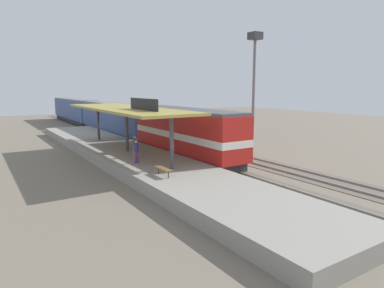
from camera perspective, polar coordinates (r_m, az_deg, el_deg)
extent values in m
plane|color=#706656|center=(33.83, -0.28, -1.54)|extent=(120.00, 120.00, 0.00)
cube|color=#5F5649|center=(32.81, -3.22, -1.86)|extent=(3.20, 110.00, 0.04)
cube|color=gray|center=(32.46, -4.33, -1.89)|extent=(0.10, 110.00, 0.16)
cube|color=gray|center=(33.15, -2.14, -1.63)|extent=(0.10, 110.00, 0.16)
cube|color=#5F5649|center=(35.26, 3.29, -1.07)|extent=(3.20, 110.00, 0.04)
cube|color=gray|center=(34.84, 2.33, -1.09)|extent=(0.10, 110.00, 0.16)
cube|color=gray|center=(35.67, 4.23, -0.86)|extent=(0.10, 110.00, 0.16)
cube|color=gray|center=(30.77, -10.71, -1.95)|extent=(6.00, 44.00, 0.90)
cylinder|color=#47474C|center=(23.25, -3.41, 0.17)|extent=(0.28, 0.28, 3.60)
cylinder|color=#47474C|center=(30.41, -10.84, 2.21)|extent=(0.28, 0.28, 3.60)
cylinder|color=#47474C|center=(37.91, -15.39, 3.44)|extent=(0.28, 0.28, 3.60)
cube|color=#A38E3D|center=(30.24, -10.95, 5.78)|extent=(5.20, 18.00, 0.20)
cube|color=black|center=(26.90, -8.10, 6.60)|extent=(0.12, 4.80, 0.90)
cylinder|color=#333338|center=(21.17, -3.97, -5.16)|extent=(0.07, 0.07, 0.42)
cylinder|color=#333338|center=(22.29, -5.59, -4.44)|extent=(0.07, 0.07, 0.42)
cube|color=brown|center=(21.67, -4.81, -4.15)|extent=(0.44, 1.70, 0.08)
cube|color=#28282D|center=(30.73, -1.06, -1.69)|extent=(2.60, 13.60, 0.70)
cube|color=red|center=(30.39, -1.08, 2.20)|extent=(2.90, 14.40, 3.50)
cube|color=#4C4C51|center=(30.21, -1.09, 5.72)|extent=(2.78, 14.11, 0.24)
cube|color=silver|center=(30.43, -1.08, 1.71)|extent=(2.93, 14.43, 0.56)
cube|color=#28282D|center=(46.82, -12.73, 1.93)|extent=(2.60, 19.20, 0.70)
cube|color=#384C84|center=(46.61, -12.82, 4.37)|extent=(2.90, 20.00, 3.30)
cube|color=slate|center=(46.49, -12.90, 6.54)|extent=(2.78, 19.60, 0.24)
cube|color=#28282D|center=(66.64, -18.92, 3.82)|extent=(2.60, 19.20, 0.70)
cube|color=#384C84|center=(66.49, -19.02, 5.54)|extent=(2.90, 20.00, 3.30)
cube|color=slate|center=(66.41, -19.10, 7.06)|extent=(2.78, 19.60, 0.24)
cylinder|color=slate|center=(34.73, 10.23, 7.74)|extent=(0.28, 0.28, 11.00)
cube|color=#333338|center=(35.06, 10.52, 17.34)|extent=(1.10, 1.10, 0.70)
cylinder|color=#663375|center=(25.50, -9.43, -2.27)|extent=(0.16, 0.16, 0.84)
cylinder|color=#663375|center=(25.57, -9.06, -2.23)|extent=(0.16, 0.16, 0.84)
cylinder|color=navy|center=(25.40, -9.29, -0.62)|extent=(0.34, 0.34, 0.64)
sphere|color=tan|center=(25.33, -9.32, 0.35)|extent=(0.23, 0.23, 0.23)
cylinder|color=olive|center=(27.72, -9.62, -1.34)|extent=(0.16, 0.16, 0.84)
cylinder|color=olive|center=(27.79, -9.28, -1.30)|extent=(0.16, 0.16, 0.84)
cylinder|color=#4C4C51|center=(27.63, -9.49, 0.19)|extent=(0.34, 0.34, 0.64)
sphere|color=tan|center=(27.56, -9.51, 1.08)|extent=(0.23, 0.23, 0.23)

